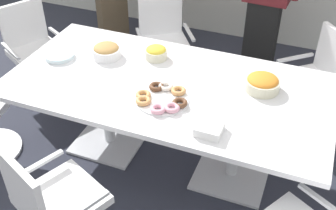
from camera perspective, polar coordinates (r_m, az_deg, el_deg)
ground_plane at (r=3.57m, az=0.00°, el=-7.13°), size 10.00×10.00×0.01m
conference_table at (r=3.16m, az=0.00°, el=1.09°), size 2.40×1.20×0.75m
office_chair_0 at (r=4.26m, az=-0.58°, el=7.83°), size 0.75×0.75×0.91m
office_chair_1 at (r=4.31m, az=-17.56°, el=6.36°), size 0.73×0.73×0.91m
office_chair_3 at (r=2.76m, az=-15.08°, el=-13.63°), size 0.71×0.71×0.91m
office_chair_6 at (r=3.87m, az=19.15°, el=2.29°), size 0.76×0.76×0.91m
snack_bowl_cookies at (r=3.43m, az=-8.41°, el=7.35°), size 0.23×0.23×0.11m
snack_bowl_chips_yellow at (r=3.38m, az=-1.63°, el=7.20°), size 0.18×0.18×0.11m
snack_bowl_chips_orange at (r=3.07m, az=12.77°, el=2.97°), size 0.25×0.25×0.12m
donut_platter at (r=2.91m, az=-0.80°, el=0.95°), size 0.38×0.38×0.04m
plate_stack at (r=3.51m, az=-14.57°, el=6.55°), size 0.24×0.24×0.04m
napkin_pile at (r=2.64m, az=5.68°, el=-3.22°), size 0.16×0.16×0.06m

